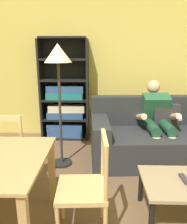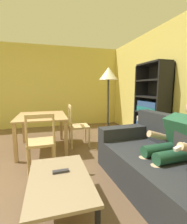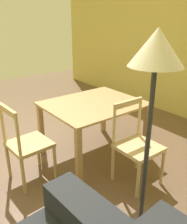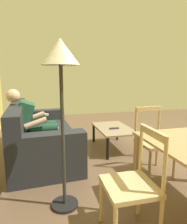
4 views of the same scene
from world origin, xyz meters
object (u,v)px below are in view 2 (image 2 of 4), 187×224
(coffee_table, at_px, (60,182))
(dining_chair_facing_couch, at_px, (41,142))
(dining_table, at_px, (42,120))
(dining_chair_near_wall, at_px, (78,126))
(person_lounging, at_px, (175,144))
(bookshelf, at_px, (151,114))
(tv_remote, at_px, (61,171))
(floor_lamp, at_px, (108,81))
(couch, at_px, (169,167))

(coffee_table, height_order, dining_chair_facing_couch, dining_chair_facing_couch)
(dining_table, xyz_separation_m, dining_chair_near_wall, (-0.00, 0.75, -0.17))
(person_lounging, bearing_deg, bookshelf, 154.40)
(person_lounging, distance_m, dining_chair_near_wall, 2.11)
(coffee_table, relative_size, dining_table, 0.84)
(bookshelf, bearing_deg, dining_table, -99.75)
(dining_chair_facing_couch, bearing_deg, coffee_table, 11.57)
(coffee_table, bearing_deg, tv_remote, 168.08)
(coffee_table, relative_size, dining_chair_near_wall, 1.07)
(dining_chair_near_wall, bearing_deg, bookshelf, 75.80)
(dining_chair_near_wall, relative_size, floor_lamp, 0.55)
(tv_remote, distance_m, dining_chair_near_wall, 1.91)
(dining_table, relative_size, dining_chair_near_wall, 1.28)
(dining_table, bearing_deg, coffee_table, 6.19)
(dining_table, height_order, dining_chair_facing_couch, dining_chair_facing_couch)
(couch, distance_m, coffee_table, 1.33)
(coffee_table, xyz_separation_m, tv_remote, (-0.10, 0.02, 0.06))
(couch, relative_size, tv_remote, 12.19)
(tv_remote, xyz_separation_m, floor_lamp, (-1.34, 1.05, 1.00))
(person_lounging, height_order, dining_chair_facing_couch, person_lounging)
(couch, bearing_deg, person_lounging, 103.08)
(person_lounging, distance_m, coffee_table, 1.44)
(dining_table, bearing_deg, person_lounging, 40.50)
(coffee_table, relative_size, tv_remote, 5.78)
(couch, height_order, coffee_table, couch)
(tv_remote, bearing_deg, floor_lamp, 140.27)
(tv_remote, xyz_separation_m, dining_table, (-1.84, -0.23, 0.20))
(coffee_table, xyz_separation_m, bookshelf, (-1.53, 2.14, 0.36))
(dining_chair_near_wall, bearing_deg, couch, 22.29)
(bookshelf, relative_size, dining_table, 1.55)
(dining_chair_facing_couch, bearing_deg, dining_table, -179.90)
(couch, height_order, dining_chair_facing_couch, dining_chair_facing_couch)
(dining_chair_facing_couch, xyz_separation_m, floor_lamp, (-0.42, 1.28, 0.97))
(coffee_table, xyz_separation_m, dining_chair_facing_couch, (-1.02, -0.21, 0.10))
(tv_remote, bearing_deg, person_lounging, 85.39)
(dining_table, distance_m, dining_chair_near_wall, 0.77)
(bookshelf, relative_size, dining_chair_facing_couch, 1.99)
(floor_lamp, bearing_deg, tv_remote, -37.92)
(person_lounging, relative_size, dining_chair_facing_couch, 1.25)
(coffee_table, height_order, dining_table, dining_table)
(tv_remote, height_order, dining_chair_facing_couch, dining_chair_facing_couch)
(dining_chair_near_wall, bearing_deg, coffee_table, -15.66)
(dining_table, bearing_deg, dining_chair_facing_couch, 0.10)
(dining_chair_facing_couch, height_order, floor_lamp, floor_lamp)
(person_lounging, height_order, coffee_table, person_lounging)
(couch, relative_size, bookshelf, 1.13)
(tv_remote, xyz_separation_m, dining_chair_facing_couch, (-0.92, -0.23, 0.03))
(bookshelf, bearing_deg, floor_lamp, -85.10)
(couch, relative_size, dining_table, 1.76)
(tv_remote, bearing_deg, dining_table, -174.67)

